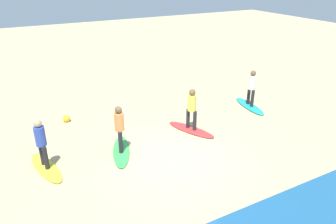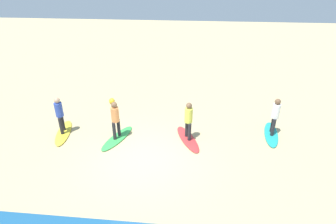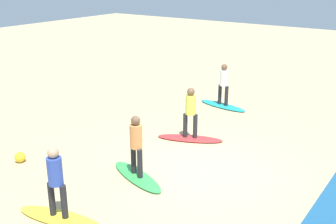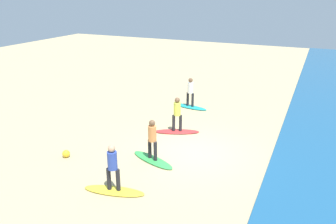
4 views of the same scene
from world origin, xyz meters
name	(u,v)px [view 1 (image 1 of 4)]	position (x,y,z in m)	size (l,w,h in m)	color
ground_plane	(173,159)	(0.00, 0.00, 0.00)	(60.00, 60.00, 0.00)	tan
surfboard_teal	(249,106)	(-5.20, -2.17, 0.04)	(2.10, 0.56, 0.09)	teal
surfer_teal	(252,86)	(-5.20, -2.17, 1.04)	(0.32, 0.46, 1.64)	#232328
surfboard_red	(191,130)	(-1.60, -1.45, 0.04)	(2.10, 0.56, 0.09)	red
surfer_red	(192,106)	(-1.60, -1.45, 1.04)	(0.32, 0.43, 1.64)	#232328
surfboard_green	(121,151)	(1.37, -1.22, 0.04)	(2.10, 0.56, 0.09)	green
surfer_green	(119,126)	(1.37, -1.22, 1.04)	(0.32, 0.44, 1.64)	#232328
surfboard_yellow	(46,167)	(3.83, -1.41, 0.04)	(2.10, 0.56, 0.09)	yellow
surfer_yellow	(41,140)	(3.83, -1.41, 1.04)	(0.32, 0.45, 1.64)	#232328
beach_ball	(66,118)	(2.54, -4.53, 0.15)	(0.30, 0.30, 0.30)	yellow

